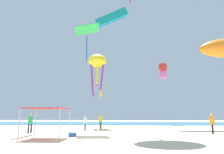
% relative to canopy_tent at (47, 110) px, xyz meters
% --- Properties ---
extents(ground, '(110.00, 110.00, 0.10)m').
position_rel_canopy_tent_xyz_m(ground, '(3.17, 0.88, -2.12)').
color(ground, beige).
extents(ocean_strip, '(110.00, 18.47, 0.03)m').
position_rel_canopy_tent_xyz_m(ocean_strip, '(3.17, 29.72, -2.05)').
color(ocean_strip, teal).
rests_on(ocean_strip, ground).
extents(canopy_tent, '(2.83, 2.83, 2.19)m').
position_rel_canopy_tent_xyz_m(canopy_tent, '(0.00, 0.00, 0.00)').
color(canopy_tent, '#B2B2B7').
rests_on(canopy_tent, ground).
extents(person_near_tent, '(0.43, 0.45, 1.83)m').
position_rel_canopy_tent_xyz_m(person_near_tent, '(-3.35, 5.13, -0.99)').
color(person_near_tent, '#33384C').
rests_on(person_near_tent, ground).
extents(person_leftmost, '(0.44, 0.47, 1.84)m').
position_rel_canopy_tent_xyz_m(person_leftmost, '(13.70, 4.62, -0.99)').
color(person_leftmost, black).
rests_on(person_leftmost, ground).
extents(person_central, '(0.39, 0.44, 1.65)m').
position_rel_canopy_tent_xyz_m(person_central, '(1.44, 8.44, -1.10)').
color(person_central, '#33384C').
rests_on(person_central, ground).
extents(person_rightmost, '(0.43, 0.48, 1.82)m').
position_rel_canopy_tent_xyz_m(person_rightmost, '(2.83, 11.70, -1.00)').
color(person_rightmost, brown).
rests_on(person_rightmost, ground).
extents(cooler_box, '(0.57, 0.37, 0.35)m').
position_rel_canopy_tent_xyz_m(cooler_box, '(1.64, 1.47, -1.89)').
color(cooler_box, blue).
rests_on(cooler_box, ground).
extents(kite_octopus_yellow, '(2.79, 2.79, 5.92)m').
position_rel_canopy_tent_xyz_m(kite_octopus_yellow, '(2.13, 13.42, 6.72)').
color(kite_octopus_yellow, yellow).
extents(kite_diamond_green, '(2.93, 2.96, 3.77)m').
position_rel_canopy_tent_xyz_m(kite_diamond_green, '(1.83, 6.22, 8.56)').
color(kite_diamond_green, green).
extents(kite_box_red, '(1.63, 1.74, 2.77)m').
position_rel_canopy_tent_xyz_m(kite_box_red, '(12.92, 22.99, 7.38)').
color(kite_box_red, red).
extents(kite_parafoil_teal, '(5.95, 1.55, 3.65)m').
position_rel_canopy_tent_xyz_m(kite_parafoil_teal, '(3.80, 19.58, 16.29)').
color(kite_parafoil_teal, teal).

